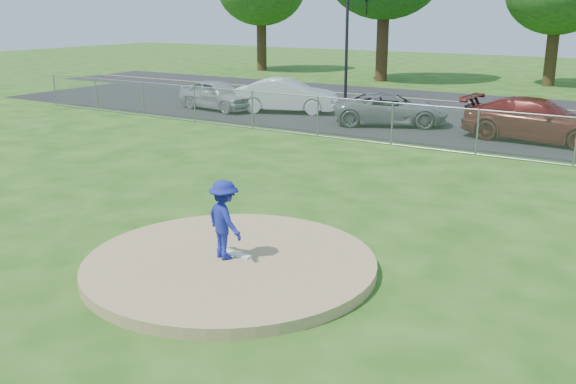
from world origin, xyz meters
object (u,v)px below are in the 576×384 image
object	(u,v)px
parked_car_white	(287,96)
parked_car_darkred	(537,120)
parked_car_silver	(217,95)
parked_car_gray	(391,109)
traffic_cone	(345,115)
pitcher	(224,220)
traffic_signal_left	(351,34)

from	to	relation	value
parked_car_white	parked_car_darkred	xyz separation A→B (m)	(11.26, -0.85, 0.00)
parked_car_white	parked_car_darkred	bearing A→B (deg)	-115.13
parked_car_silver	parked_car_gray	bearing A→B (deg)	-77.16
parked_car_silver	parked_car_darkred	xyz separation A→B (m)	(14.49, 0.22, 0.06)
parked_car_white	parked_car_darkred	distance (m)	11.29
parked_car_silver	parked_car_darkred	bearing A→B (deg)	-80.04
traffic_cone	parked_car_darkred	xyz separation A→B (m)	(7.68, 0.17, 0.46)
traffic_cone	parked_car_silver	size ratio (longest dim) A/B	0.15
parked_car_silver	parked_car_gray	distance (m)	8.66
traffic_cone	pitcher	bearing A→B (deg)	-70.49
parked_car_silver	parked_car_white	distance (m)	3.40
pitcher	parked_car_white	size ratio (longest dim) A/B	0.32
traffic_cone	parked_car_silver	bearing A→B (deg)	-179.60
traffic_signal_left	pitcher	distance (m)	23.76
traffic_cone	parked_car_white	xyz separation A→B (m)	(-3.58, 1.02, 0.46)
traffic_signal_left	pitcher	bearing A→B (deg)	-68.53
parked_car_silver	parked_car_darkred	world-z (taller)	parked_car_darkred
traffic_cone	parked_car_silver	distance (m)	6.82
traffic_signal_left	parked_car_white	bearing A→B (deg)	-93.34
parked_car_darkred	traffic_cone	bearing A→B (deg)	94.62
parked_car_silver	traffic_cone	bearing A→B (deg)	-80.50
traffic_cone	parked_car_gray	distance (m)	1.93
traffic_cone	parked_car_darkred	size ratio (longest dim) A/B	0.11
parked_car_white	parked_car_darkred	size ratio (longest dim) A/B	0.88
traffic_signal_left	parked_car_silver	size ratio (longest dim) A/B	1.35
parked_car_gray	parked_car_darkred	size ratio (longest dim) A/B	0.88
pitcher	parked_car_darkred	xyz separation A→B (m)	(2.27, 15.44, -0.16)
traffic_signal_left	traffic_cone	world-z (taller)	traffic_signal_left
parked_car_white	parked_car_gray	size ratio (longest dim) A/B	1.00
parked_car_white	parked_car_gray	world-z (taller)	parked_car_white
traffic_cone	parked_car_gray	size ratio (longest dim) A/B	0.13
traffic_cone	parked_car_silver	xyz separation A→B (m)	(-6.81, -0.05, 0.40)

